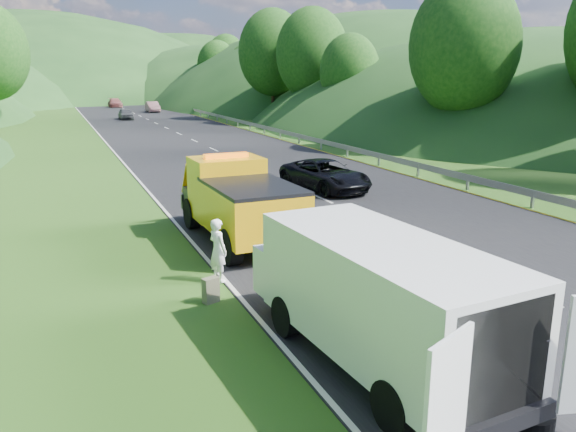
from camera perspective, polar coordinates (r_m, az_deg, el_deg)
name	(u,v)px	position (r m, az deg, el deg)	size (l,w,h in m)	color
ground	(385,283)	(15.34, 9.78, -6.70)	(320.00, 320.00, 0.00)	#38661E
road_surface	(179,134)	(53.41, -11.01, 8.21)	(14.00, 200.00, 0.02)	black
guardrail	(218,121)	(67.23, -7.10, 9.56)	(0.06, 140.00, 1.52)	gray
tree_line_right	(292,114)	(78.53, 0.46, 10.33)	(14.00, 140.00, 14.00)	#2E5D1B
hills_backdrop	(111,96)	(147.51, -17.50, 11.55)	(201.00, 288.60, 44.00)	#2D5B23
tow_truck	(239,201)	(18.58, -5.04, 1.55)	(2.63, 6.54, 2.78)	black
white_van	(376,294)	(10.79, 8.96, -7.81)	(3.86, 7.22, 2.50)	black
woman	(219,281)	(15.34, -7.04, -6.60)	(0.63, 0.46, 1.73)	white
child	(335,293)	(14.49, 4.77, -7.82)	(0.50, 0.39, 1.03)	tan
worker	(517,426)	(10.20, 22.27, -19.15)	(1.18, 0.68, 1.83)	black
suitcase	(211,290)	(13.91, -7.86, -7.47)	(0.39, 0.22, 0.63)	#615E48
spare_tire	(531,425)	(10.32, 23.45, -18.86)	(0.71, 0.71, 0.20)	black
passing_suv	(325,190)	(27.01, 3.78, 2.65)	(2.37, 5.14, 1.43)	black
dist_car_a	(126,120)	(71.54, -16.11, 9.39)	(1.56, 3.89, 1.32)	#46484B
dist_car_b	(153,112)	(84.35, -13.56, 10.22)	(1.56, 4.48, 1.47)	#81565A
dist_car_c	(115,107)	(97.97, -17.12, 10.50)	(1.99, 4.90, 1.42)	#964D4B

